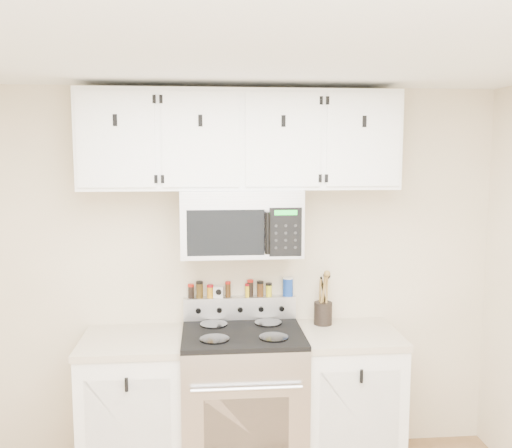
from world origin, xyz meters
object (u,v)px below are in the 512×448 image
at_px(utensil_crock, 323,311).
at_px(salt_canister, 288,287).
at_px(range, 243,401).
at_px(microwave, 241,222).

distance_m(utensil_crock, salt_canister, 0.29).
xyz_separation_m(utensil_crock, salt_canister, (-0.23, 0.09, 0.15)).
bearing_deg(range, microwave, 89.77).
xyz_separation_m(range, microwave, (0.00, 0.13, 1.14)).
distance_m(range, salt_canister, 0.80).
bearing_deg(utensil_crock, range, -160.87).
xyz_separation_m(microwave, salt_canister, (0.33, 0.16, -0.47)).
bearing_deg(salt_canister, range, -139.41).
distance_m(range, utensil_crock, 0.79).
relative_size(microwave, utensil_crock, 2.13).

